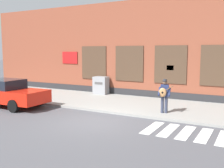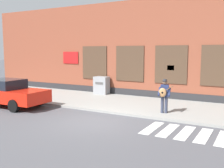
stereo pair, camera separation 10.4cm
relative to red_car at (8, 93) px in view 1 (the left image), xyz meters
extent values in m
plane|color=#4C4C51|center=(6.02, -0.35, -0.77)|extent=(160.00, 160.00, 0.00)
cube|color=gray|center=(6.02, 3.71, -0.71)|extent=(28.00, 4.92, 0.12)
cube|color=brown|center=(6.02, 8.17, 2.45)|extent=(28.00, 4.00, 6.44)
cube|color=#28282B|center=(6.02, 6.15, -0.50)|extent=(28.00, 0.04, 0.55)
cube|color=#473323|center=(1.79, 6.14, 1.51)|extent=(2.04, 0.06, 2.37)
cube|color=black|center=(1.79, 6.13, 1.51)|extent=(1.92, 0.03, 2.25)
cube|color=#473323|center=(4.61, 6.14, 1.51)|extent=(2.04, 0.06, 2.37)
cube|color=black|center=(4.61, 6.13, 1.51)|extent=(1.92, 0.03, 2.25)
cube|color=#473323|center=(7.43, 6.14, 1.51)|extent=(2.04, 0.06, 2.37)
cube|color=black|center=(7.43, 6.13, 1.51)|extent=(1.92, 0.03, 2.25)
cube|color=#473323|center=(10.25, 6.14, 1.51)|extent=(2.04, 0.06, 2.37)
cube|color=black|center=(10.25, 6.13, 1.51)|extent=(1.92, 0.03, 2.25)
cube|color=red|center=(-0.37, 6.13, 1.84)|extent=(1.40, 0.04, 0.90)
cube|color=yellow|center=(7.43, 6.12, 1.31)|extent=(0.44, 0.02, 0.30)
cube|color=silver|center=(8.56, -0.05, -0.76)|extent=(0.42, 1.90, 0.01)
cube|color=silver|center=(9.23, -0.05, -0.76)|extent=(0.42, 1.90, 0.01)
cube|color=silver|center=(9.90, -0.05, -0.76)|extent=(0.42, 1.90, 0.01)
cube|color=silver|center=(10.57, -0.05, -0.76)|extent=(0.42, 1.90, 0.01)
cube|color=silver|center=(11.24, -0.05, -0.76)|extent=(0.42, 1.90, 0.01)
cube|color=red|center=(0.05, 0.00, -0.10)|extent=(4.64, 1.95, 0.68)
cube|color=black|center=(-0.20, 0.00, 0.50)|extent=(1.88, 1.63, 0.52)
cube|color=silver|center=(2.30, 0.63, -0.03)|extent=(0.07, 0.24, 0.12)
cube|color=silver|center=(2.33, -0.51, -0.03)|extent=(0.07, 0.24, 0.12)
cylinder|color=black|center=(1.37, 0.91, -0.44)|extent=(0.67, 0.26, 0.66)
cylinder|color=black|center=(1.41, -0.84, -0.44)|extent=(0.67, 0.26, 0.66)
cylinder|color=black|center=(-1.30, 0.84, -0.44)|extent=(0.67, 0.26, 0.66)
cylinder|color=#33384C|center=(8.40, 2.28, -0.25)|extent=(0.15, 0.15, 0.81)
cylinder|color=#33384C|center=(8.22, 2.22, -0.25)|extent=(0.15, 0.15, 0.81)
cube|color=navy|center=(8.31, 2.26, 0.45)|extent=(0.42, 0.30, 0.58)
sphere|color=brown|center=(8.31, 2.26, 0.84)|extent=(0.22, 0.22, 0.22)
cylinder|color=#333338|center=(8.31, 2.26, 0.90)|extent=(0.28, 0.28, 0.02)
cylinder|color=#333338|center=(8.31, 2.26, 0.95)|extent=(0.18, 0.18, 0.09)
cylinder|color=navy|center=(8.56, 2.21, 0.41)|extent=(0.20, 0.52, 0.39)
cylinder|color=navy|center=(8.10, 2.11, 0.41)|extent=(0.20, 0.52, 0.39)
ellipsoid|color=#B77F4C|center=(8.27, 2.06, 0.37)|extent=(0.38, 0.20, 0.44)
cylinder|color=black|center=(8.28, 2.01, 0.37)|extent=(0.09, 0.03, 0.09)
cylinder|color=brown|center=(8.53, 2.10, 0.55)|extent=(0.47, 0.14, 0.34)
cube|color=gray|center=(2.63, 5.72, -0.04)|extent=(1.01, 0.65, 1.21)
cube|color=#4C4C4C|center=(2.63, 5.39, 0.14)|extent=(0.61, 0.02, 0.16)
camera|label=1|loc=(12.07, -9.89, 2.30)|focal=42.00mm
camera|label=2|loc=(12.16, -9.84, 2.30)|focal=42.00mm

